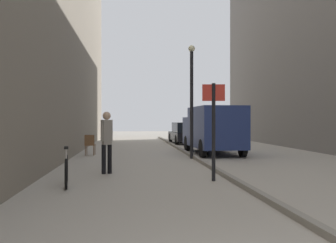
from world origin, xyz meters
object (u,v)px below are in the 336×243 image
(lamp_post, at_px, (192,94))
(bicycle_leaning, at_px, (66,170))
(cafe_chair_near_window, at_px, (90,143))
(pedestrian_main_foreground, at_px, (107,138))
(delivery_van, at_px, (213,129))
(parked_car, at_px, (185,133))
(street_sign_post, at_px, (214,123))

(lamp_post, distance_m, bicycle_leaning, 7.76)
(bicycle_leaning, xyz_separation_m, cafe_chair_near_window, (-0.24, 8.04, 0.17))
(bicycle_leaning, bearing_deg, pedestrian_main_foreground, 57.73)
(delivery_van, height_order, cafe_chair_near_window, delivery_van)
(pedestrian_main_foreground, height_order, lamp_post, lamp_post)
(cafe_chair_near_window, bearing_deg, delivery_van, 6.30)
(parked_car, relative_size, bicycle_leaning, 2.42)
(street_sign_post, height_order, lamp_post, lamp_post)
(pedestrian_main_foreground, distance_m, delivery_van, 7.82)
(lamp_post, bearing_deg, parked_car, 82.96)
(parked_car, xyz_separation_m, cafe_chair_near_window, (-5.68, -8.42, -0.17))
(pedestrian_main_foreground, xyz_separation_m, lamp_post, (3.29, 4.15, 1.64))
(parked_car, distance_m, street_sign_post, 16.24)
(delivery_van, distance_m, lamp_post, 2.95)
(parked_car, distance_m, cafe_chair_near_window, 10.16)
(parked_car, bearing_deg, bicycle_leaning, -110.36)
(bicycle_leaning, bearing_deg, cafe_chair_near_window, 83.37)
(pedestrian_main_foreground, xyz_separation_m, cafe_chair_near_window, (-1.12, 6.08, -0.53))
(lamp_post, bearing_deg, street_sign_post, -93.73)
(pedestrian_main_foreground, bearing_deg, parked_car, 50.34)
(street_sign_post, relative_size, cafe_chair_near_window, 2.77)
(street_sign_post, bearing_deg, delivery_van, -95.25)
(lamp_post, xyz_separation_m, bicycle_leaning, (-4.16, -6.12, -2.34))
(delivery_van, distance_m, street_sign_post, 8.11)
(bicycle_leaning, height_order, cafe_chair_near_window, bicycle_leaning)
(delivery_van, xyz_separation_m, bicycle_leaning, (-5.54, -8.24, -0.83))
(delivery_van, bearing_deg, street_sign_post, -104.56)
(parked_car, relative_size, lamp_post, 0.90)
(delivery_van, height_order, parked_car, delivery_van)
(lamp_post, bearing_deg, bicycle_leaning, -124.20)
(pedestrian_main_foreground, height_order, bicycle_leaning, pedestrian_main_foreground)
(delivery_van, bearing_deg, lamp_post, -125.15)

